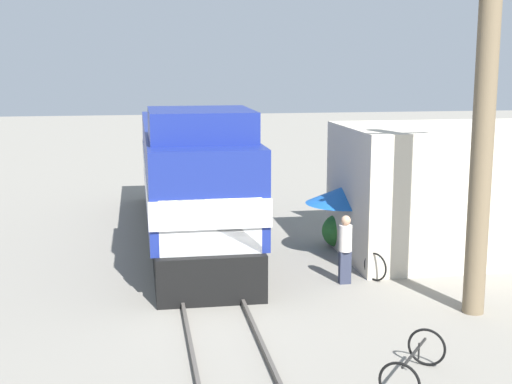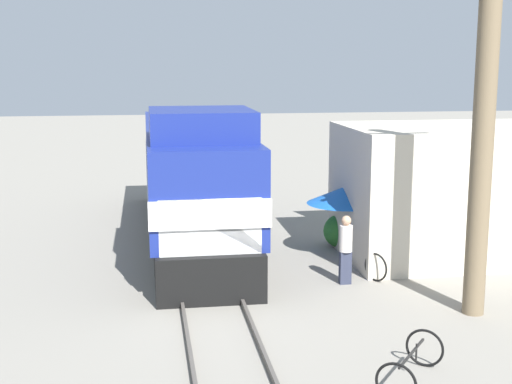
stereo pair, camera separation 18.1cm
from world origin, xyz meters
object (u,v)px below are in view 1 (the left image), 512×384
object	(u,v)px
bicycle	(395,261)
bicycle_spare	(414,363)
locomotive	(191,179)
billboard_sign	(369,159)
utility_pole	(483,137)
person_bystander	(345,246)
vendor_umbrella	(345,195)

from	to	relation	value
bicycle	bicycle_spare	distance (m)	6.71
locomotive	billboard_sign	bearing A→B (deg)	5.10
utility_pole	person_bystander	size ratio (longest dim) A/B	4.45
utility_pole	person_bystander	bearing A→B (deg)	131.80
vendor_umbrella	billboard_sign	bearing A→B (deg)	60.37
billboard_sign	person_bystander	distance (m)	6.58
locomotive	bicycle	distance (m)	7.26
billboard_sign	bicycle_spare	world-z (taller)	billboard_sign
utility_pole	bicycle	distance (m)	4.90
bicycle	locomotive	bearing A→B (deg)	-164.04
bicycle	person_bystander	bearing A→B (deg)	-103.10
person_bystander	bicycle_spare	world-z (taller)	person_bystander
utility_pole	vendor_umbrella	distance (m)	6.02
locomotive	utility_pole	world-z (taller)	utility_pole
bicycle	vendor_umbrella	bearing A→B (deg)	168.11
billboard_sign	bicycle_spare	distance (m)	12.33
locomotive	vendor_umbrella	world-z (taller)	locomotive
locomotive	billboard_sign	size ratio (longest dim) A/B	4.13
billboard_sign	locomotive	bearing A→B (deg)	-174.90
locomotive	utility_pole	distance (m)	10.13
vendor_umbrella	billboard_sign	distance (m)	3.64
vendor_umbrella	person_bystander	world-z (taller)	vendor_umbrella
utility_pole	locomotive	bearing A→B (deg)	126.76
utility_pole	billboard_sign	bearing A→B (deg)	88.40
vendor_umbrella	bicycle	distance (m)	2.79
vendor_umbrella	person_bystander	distance (m)	3.00
person_bystander	billboard_sign	bearing A→B (deg)	66.48
locomotive	bicycle_spare	bearing A→B (deg)	-74.29
bicycle	bicycle_spare	size ratio (longest dim) A/B	1.00
locomotive	bicycle_spare	world-z (taller)	locomotive
vendor_umbrella	bicycle_spare	world-z (taller)	vendor_umbrella
utility_pole	person_bystander	world-z (taller)	utility_pole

